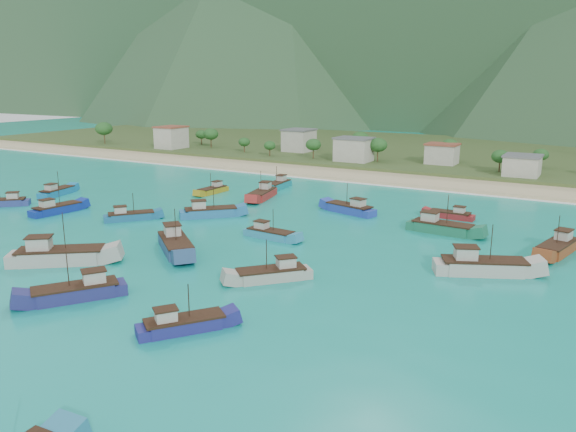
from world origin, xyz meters
The scene contains 25 objects.
ground centered at (0.00, 0.00, 0.00)m, with size 600.00×600.00×0.00m, color #0D9183.
beach centered at (0.00, 79.00, 0.00)m, with size 400.00×18.00×1.20m, color beige.
land centered at (0.00, 140.00, 0.00)m, with size 400.00×110.00×2.40m, color #385123.
surf_line centered at (0.00, 69.50, 0.00)m, with size 400.00×2.50×0.08m, color white.
village centered at (-0.21, 101.63, 4.85)m, with size 216.27×26.18×7.56m.
vegetation centered at (-10.20, 102.95, 5.05)m, with size 277.27×26.22×8.81m.
boat_1 centered at (-69.85, 6.58, 0.64)m, with size 8.96×8.69×5.69m.
boat_2 centered at (26.44, 12.88, 0.95)m, with size 12.91×8.64×7.40m.
boat_4 centered at (-26.97, 40.55, 0.83)m, with size 5.85×11.87×6.74m.
boat_6 centered at (14.54, 42.92, 0.52)m, with size 8.57×2.70×5.04m.
boat_7 centered at (-30.27, 52.84, 0.69)m, with size 3.88×10.34×5.97m.
boat_8 centered at (-69.95, 19.73, 0.67)m, with size 5.12×10.34×5.87m.
boat_9 centered at (-13.92, -21.10, 0.80)m, with size 8.92×11.02×6.55m.
boat_10 centered at (-26.31, 20.56, 0.80)m, with size 10.19×10.19×6.57m.
boat_11 centered at (-8.15, 13.55, 0.59)m, with size 9.37×3.39×5.43m.
boat_13 centered at (3.02, -21.65, 0.61)m, with size 7.81×9.17×5.54m.
boat_16 centered at (-40.35, 39.81, 0.56)m, with size 2.92×8.99×5.26m.
boat_20 centered at (34.53, 28.47, 0.79)m, with size 5.63×11.48×6.52m.
boat_21 centered at (-4.00, 37.14, 0.77)m, with size 11.29×5.84×6.40m.
boat_22 centered at (2.98, -3.62, 0.70)m, with size 9.14×9.56×6.04m.
boat_25 centered at (-16.75, -0.24, 0.95)m, with size 12.06×10.80×7.41m.
boat_27 centered at (15.83, 31.31, 0.84)m, with size 11.70×4.17×6.79m.
boat_29 centered at (-27.32, -13.24, 1.05)m, with size 13.06×11.37×7.94m.
boat_30 centered at (-54.64, 7.67, 0.73)m, with size 4.06×10.69×6.17m.
boat_31 centered at (-37.78, 10.96, 0.62)m, with size 8.13×9.01×5.55m.
Camera 1 is at (40.09, -63.39, 25.68)m, focal length 35.00 mm.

